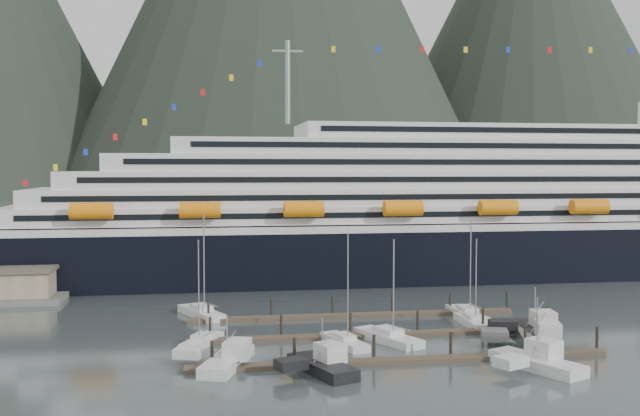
# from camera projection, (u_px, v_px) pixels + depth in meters

# --- Properties ---
(ground) EXTENTS (1600.00, 1600.00, 0.00)m
(ground) POSITION_uv_depth(u_px,v_px,m) (419.00, 341.00, 93.96)
(ground) COLOR #495557
(ground) RESTS_ON ground
(mountains) EXTENTS (870.00, 440.00, 420.00)m
(mountains) POSITION_uv_depth(u_px,v_px,m) (286.00, 12.00, 673.87)
(mountains) COLOR #212C21
(mountains) RESTS_ON ground
(cruise_ship) EXTENTS (210.00, 30.40, 50.30)m
(cruise_ship) POSITION_uv_depth(u_px,v_px,m) (483.00, 216.00, 152.33)
(cruise_ship) COLOR black
(cruise_ship) RESTS_ON ground
(dock_near) EXTENTS (48.18, 2.28, 3.20)m
(dock_near) POSITION_uv_depth(u_px,v_px,m) (403.00, 360.00, 83.34)
(dock_near) COLOR #403529
(dock_near) RESTS_ON ground
(dock_mid) EXTENTS (48.18, 2.28, 3.20)m
(dock_mid) POSITION_uv_depth(u_px,v_px,m) (376.00, 334.00, 96.15)
(dock_mid) COLOR #403529
(dock_mid) RESTS_ON ground
(dock_far) EXTENTS (48.18, 2.28, 3.20)m
(dock_far) POSITION_uv_depth(u_px,v_px,m) (355.00, 315.00, 108.96)
(dock_far) COLOR #403529
(dock_far) RESTS_ON ground
(sailboat_a) EXTENTS (5.65, 8.46, 13.41)m
(sailboat_a) POSITION_uv_depth(u_px,v_px,m) (202.00, 342.00, 91.63)
(sailboat_a) COLOR #BABABA
(sailboat_a) RESTS_ON ground
(sailboat_b) EXTENTS (4.75, 9.44, 14.40)m
(sailboat_b) POSITION_uv_depth(u_px,v_px,m) (344.00, 342.00, 91.38)
(sailboat_b) COLOR #BABABA
(sailboat_b) RESTS_ON ground
(sailboat_c) EXTENTS (7.08, 11.16, 13.47)m
(sailboat_c) POSITION_uv_depth(u_px,v_px,m) (388.00, 338.00, 93.24)
(sailboat_c) COLOR #BABABA
(sailboat_c) RESTS_ON ground
(sailboat_e) EXTENTS (7.08, 11.46, 15.63)m
(sailboat_e) POSITION_uv_depth(u_px,v_px,m) (201.00, 313.00, 109.27)
(sailboat_e) COLOR #BABABA
(sailboat_e) RESTS_ON ground
(sailboat_g) EXTENTS (2.83, 11.23, 14.85)m
(sailboat_g) POSITION_uv_depth(u_px,v_px,m) (467.00, 315.00, 108.35)
(sailboat_g) COLOR #BABABA
(sailboat_g) RESTS_ON ground
(sailboat_h) EXTENTS (2.84, 9.23, 12.54)m
(sailboat_h) POSITION_uv_depth(u_px,v_px,m) (473.00, 322.00, 103.04)
(sailboat_h) COLOR #BABABA
(sailboat_h) RESTS_ON ground
(trawler_a) EXTENTS (9.28, 11.83, 6.24)m
(trawler_a) POSITION_uv_depth(u_px,v_px,m) (226.00, 359.00, 81.50)
(trawler_a) COLOR #BABABA
(trawler_a) RESTS_ON ground
(trawler_b) EXTENTS (8.60, 10.36, 6.38)m
(trawler_b) POSITION_uv_depth(u_px,v_px,m) (321.00, 365.00, 79.00)
(trawler_b) COLOR black
(trawler_b) RESTS_ON ground
(trawler_c) EXTENTS (10.31, 13.63, 6.73)m
(trawler_c) POSITION_uv_depth(u_px,v_px,m) (535.00, 341.00, 90.15)
(trawler_c) COLOR gray
(trawler_c) RESTS_ON ground
(trawler_d) EXTENTS (9.52, 11.32, 6.51)m
(trawler_d) POSITION_uv_depth(u_px,v_px,m) (536.00, 362.00, 80.44)
(trawler_d) COLOR #BABABA
(trawler_d) RESTS_ON ground
(trawler_e) EXTENTS (8.58, 11.24, 7.05)m
(trawler_e) POSITION_uv_depth(u_px,v_px,m) (534.00, 330.00, 96.09)
(trawler_e) COLOR black
(trawler_e) RESTS_ON ground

